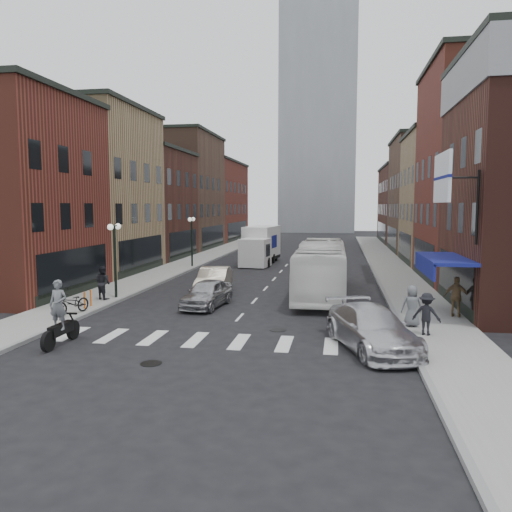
# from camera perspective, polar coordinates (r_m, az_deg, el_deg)

# --- Properties ---
(ground) EXTENTS (160.00, 160.00, 0.00)m
(ground) POSITION_cam_1_polar(r_m,az_deg,el_deg) (21.94, -2.41, -7.59)
(ground) COLOR black
(ground) RESTS_ON ground
(sidewalk_left) EXTENTS (3.00, 74.00, 0.15)m
(sidewalk_left) POSITION_cam_1_polar(r_m,az_deg,el_deg) (45.07, -7.17, -0.60)
(sidewalk_left) COLOR gray
(sidewalk_left) RESTS_ON ground
(sidewalk_right) EXTENTS (3.00, 74.00, 0.15)m
(sidewalk_right) POSITION_cam_1_polar(r_m,az_deg,el_deg) (43.35, 14.89, -1.00)
(sidewalk_right) COLOR gray
(sidewalk_right) RESTS_ON ground
(curb_left) EXTENTS (0.20, 74.00, 0.16)m
(curb_left) POSITION_cam_1_polar(r_m,az_deg,el_deg) (44.67, -5.33, -0.73)
(curb_left) COLOR gray
(curb_left) RESTS_ON ground
(curb_right) EXTENTS (0.20, 74.00, 0.16)m
(curb_right) POSITION_cam_1_polar(r_m,az_deg,el_deg) (43.25, 12.90, -1.07)
(curb_right) COLOR gray
(curb_right) RESTS_ON ground
(crosswalk_stripes) EXTENTS (12.00, 2.20, 0.01)m
(crosswalk_stripes) POSITION_cam_1_polar(r_m,az_deg,el_deg) (19.11, -4.30, -9.64)
(crosswalk_stripes) COLOR silver
(crosswalk_stripes) RESTS_ON ground
(bldg_left_mid_a) EXTENTS (10.30, 10.20, 12.30)m
(bldg_left_mid_a) POSITION_cam_1_polar(r_m,az_deg,el_deg) (39.94, -19.70, 7.02)
(bldg_left_mid_a) COLOR #9E8057
(bldg_left_mid_a) RESTS_ON ground
(bldg_left_mid_b) EXTENTS (10.30, 10.20, 10.30)m
(bldg_left_mid_b) POSITION_cam_1_polar(r_m,az_deg,el_deg) (48.90, -13.91, 5.74)
(bldg_left_mid_b) COLOR #401D16
(bldg_left_mid_b) RESTS_ON ground
(bldg_left_far_a) EXTENTS (10.30, 12.20, 13.30)m
(bldg_left_far_a) POSITION_cam_1_polar(r_m,az_deg,el_deg) (59.18, -9.67, 7.27)
(bldg_left_far_a) COLOR #4F3527
(bldg_left_far_a) RESTS_ON ground
(bldg_left_far_b) EXTENTS (10.30, 16.20, 11.30)m
(bldg_left_far_b) POSITION_cam_1_polar(r_m,az_deg,el_deg) (72.53, -5.99, 6.25)
(bldg_left_far_b) COLOR maroon
(bldg_left_far_b) RESTS_ON ground
(bldg_right_mid_a) EXTENTS (10.30, 10.20, 14.30)m
(bldg_right_mid_a) POSITION_cam_1_polar(r_m,az_deg,el_deg) (36.49, 26.68, 8.46)
(bldg_right_mid_a) COLOR maroon
(bldg_right_mid_a) RESTS_ON ground
(bldg_right_mid_b) EXTENTS (10.30, 10.20, 11.30)m
(bldg_right_mid_b) POSITION_cam_1_polar(r_m,az_deg,el_deg) (46.09, 22.95, 6.08)
(bldg_right_mid_b) COLOR #9E8057
(bldg_right_mid_b) RESTS_ON ground
(bldg_right_far_a) EXTENTS (10.30, 12.20, 12.30)m
(bldg_right_far_a) POSITION_cam_1_polar(r_m,az_deg,el_deg) (56.87, 20.41, 6.55)
(bldg_right_far_a) COLOR #4F3527
(bldg_right_far_a) RESTS_ON ground
(bldg_right_far_b) EXTENTS (10.30, 16.20, 10.30)m
(bldg_right_far_b) POSITION_cam_1_polar(r_m,az_deg,el_deg) (70.66, 18.26, 5.60)
(bldg_right_far_b) COLOR #401D16
(bldg_right_far_b) RESTS_ON ground
(awning_blue) EXTENTS (1.80, 5.00, 0.78)m
(awning_blue) POSITION_cam_1_polar(r_m,az_deg,el_deg) (23.92, 20.31, -0.44)
(awning_blue) COLOR navy
(awning_blue) RESTS_ON ground
(billboard_sign) EXTENTS (1.52, 3.00, 3.70)m
(billboard_sign) POSITION_cam_1_polar(r_m,az_deg,el_deg) (21.79, 20.74, 8.19)
(billboard_sign) COLOR black
(billboard_sign) RESTS_ON ground
(distant_tower) EXTENTS (14.00, 14.00, 50.00)m
(distant_tower) POSITION_cam_1_polar(r_m,az_deg,el_deg) (100.95, 7.20, 17.17)
(distant_tower) COLOR #9399A0
(distant_tower) RESTS_ON ground
(streetlamp_near) EXTENTS (0.32, 1.22, 4.11)m
(streetlamp_near) POSITION_cam_1_polar(r_m,az_deg,el_deg) (27.64, -15.84, 1.09)
(streetlamp_near) COLOR black
(streetlamp_near) RESTS_ON ground
(streetlamp_far) EXTENTS (0.32, 1.22, 4.11)m
(streetlamp_far) POSITION_cam_1_polar(r_m,az_deg,el_deg) (40.70, -7.36, 2.72)
(streetlamp_far) COLOR black
(streetlamp_far) RESTS_ON ground
(bike_rack) EXTENTS (0.08, 0.68, 0.80)m
(bike_rack) POSITION_cam_1_polar(r_m,az_deg,el_deg) (25.64, -18.69, -4.68)
(bike_rack) COLOR #D8590C
(bike_rack) RESTS_ON sidewalk_left
(box_truck) EXTENTS (2.81, 7.63, 3.23)m
(box_truck) POSITION_cam_1_polar(r_m,az_deg,el_deg) (43.13, 0.44, 1.19)
(box_truck) COLOR silver
(box_truck) RESTS_ON ground
(motorcycle_rider) EXTENTS (0.67, 2.38, 2.43)m
(motorcycle_rider) POSITION_cam_1_polar(r_m,az_deg,el_deg) (19.51, -21.56, -6.29)
(motorcycle_rider) COLOR black
(motorcycle_rider) RESTS_ON ground
(transit_bus) EXTENTS (2.67, 11.06, 3.08)m
(transit_bus) POSITION_cam_1_polar(r_m,az_deg,el_deg) (28.29, 7.48, -1.43)
(transit_bus) COLOR white
(transit_bus) RESTS_ON ground
(sedan_left_near) EXTENTS (2.11, 4.25, 1.39)m
(sedan_left_near) POSITION_cam_1_polar(r_m,az_deg,el_deg) (25.13, -5.62, -4.27)
(sedan_left_near) COLOR #A9A9AD
(sedan_left_near) RESTS_ON ground
(sedan_left_far) EXTENTS (2.03, 4.75, 1.52)m
(sedan_left_far) POSITION_cam_1_polar(r_m,az_deg,el_deg) (28.83, -4.83, -2.83)
(sedan_left_far) COLOR #B1A690
(sedan_left_far) RESTS_ON ground
(curb_car) EXTENTS (3.75, 5.61, 1.51)m
(curb_car) POSITION_cam_1_polar(r_m,az_deg,el_deg) (18.27, 13.10, -8.06)
(curb_car) COLOR silver
(curb_car) RESTS_ON ground
(parked_bicycle) EXTENTS (1.21, 2.07, 1.03)m
(parked_bicycle) POSITION_cam_1_polar(r_m,az_deg,el_deg) (24.23, -20.24, -5.06)
(parked_bicycle) COLOR black
(parked_bicycle) RESTS_ON sidewalk_left
(ped_left_solo) EXTENTS (0.99, 0.81, 1.77)m
(ped_left_solo) POSITION_cam_1_polar(r_m,az_deg,el_deg) (27.47, -17.11, -2.92)
(ped_left_solo) COLOR black
(ped_left_solo) RESTS_ON sidewalk_left
(ped_right_a) EXTENTS (1.16, 0.84, 1.62)m
(ped_right_a) POSITION_cam_1_polar(r_m,az_deg,el_deg) (20.21, 18.91, -6.28)
(ped_right_a) COLOR black
(ped_right_a) RESTS_ON sidewalk_right
(ped_right_b) EXTENTS (1.18, 0.88, 1.80)m
(ped_right_b) POSITION_cam_1_polar(r_m,az_deg,el_deg) (23.88, 21.95, -4.34)
(ped_right_b) COLOR brown
(ped_right_b) RESTS_ON sidewalk_right
(ped_right_c) EXTENTS (0.88, 0.61, 1.71)m
(ped_right_c) POSITION_cam_1_polar(r_m,az_deg,el_deg) (21.41, 17.40, -5.45)
(ped_right_c) COLOR slate
(ped_right_c) RESTS_ON sidewalk_right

